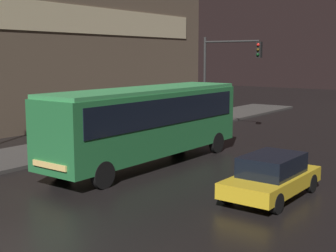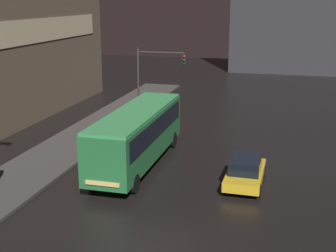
{
  "view_description": "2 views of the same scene",
  "coord_description": "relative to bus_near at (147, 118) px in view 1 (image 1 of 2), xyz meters",
  "views": [
    {
      "loc": [
        9.15,
        -6.81,
        4.67
      ],
      "look_at": [
        -1.86,
        7.98,
        1.91
      ],
      "focal_mm": 50.0,
      "sensor_mm": 36.0,
      "label": 1
    },
    {
      "loc": [
        4.88,
        -15.96,
        9.53
      ],
      "look_at": [
        -2.11,
        10.42,
        2.03
      ],
      "focal_mm": 50.0,
      "sensor_mm": 36.0,
      "label": 2
    }
  ],
  "objects": [
    {
      "name": "sidewalk_left",
      "position": [
        -5.52,
        1.32,
        -1.98
      ],
      "size": [
        4.0,
        48.0,
        0.15
      ],
      "color": "#3D3A38",
      "rests_on": "ground"
    },
    {
      "name": "bus_near",
      "position": [
        0.0,
        0.0,
        0.0
      ],
      "size": [
        2.56,
        10.7,
        3.33
      ],
      "rotation": [
        0.0,
        0.0,
        3.14
      ],
      "color": "#236B38",
      "rests_on": "ground"
    },
    {
      "name": "ground_plane",
      "position": [
        3.48,
        -8.68,
        -2.05
      ],
      "size": [
        120.0,
        120.0,
        0.0
      ],
      "primitive_type": "plane",
      "color": "black"
    },
    {
      "name": "traffic_light_main",
      "position": [
        -1.67,
        9.45,
        1.97
      ],
      "size": [
        3.9,
        0.35,
        5.84
      ],
      "color": "#2D2D2D",
      "rests_on": "ground"
    },
    {
      "name": "car_taxi",
      "position": [
        6.39,
        -1.34,
        -1.3
      ],
      "size": [
        1.91,
        4.23,
        1.46
      ],
      "rotation": [
        0.0,
        0.0,
        3.13
      ],
      "color": "gold",
      "rests_on": "ground"
    }
  ]
}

